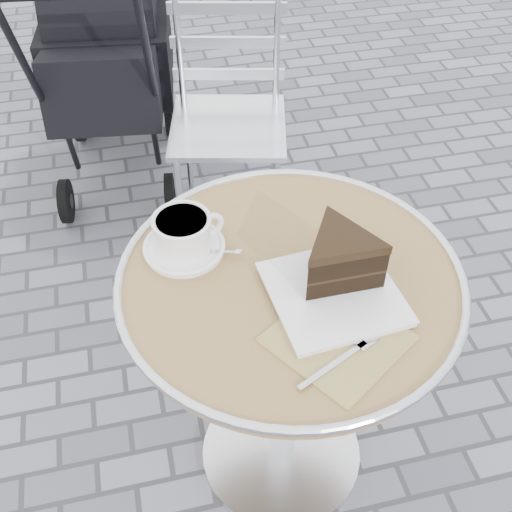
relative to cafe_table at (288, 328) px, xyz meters
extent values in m
plane|color=slate|center=(0.00, 0.00, -0.57)|extent=(80.00, 80.00, 0.00)
cylinder|color=silver|center=(0.00, 0.00, -0.55)|extent=(0.44, 0.44, 0.03)
cylinder|color=silver|center=(0.00, 0.00, -0.20)|extent=(0.07, 0.07, 0.67)
cylinder|color=tan|center=(0.00, 0.00, 0.15)|extent=(0.70, 0.70, 0.03)
torus|color=silver|center=(0.00, 0.00, 0.16)|extent=(0.72, 0.72, 0.02)
cylinder|color=white|center=(-0.20, 0.13, 0.17)|extent=(0.17, 0.17, 0.01)
cylinder|color=white|center=(-0.20, 0.13, 0.21)|extent=(0.14, 0.14, 0.07)
torus|color=white|center=(-0.14, 0.14, 0.21)|extent=(0.06, 0.02, 0.06)
cylinder|color=beige|center=(-0.20, 0.13, 0.25)|extent=(0.11, 0.11, 0.01)
cube|color=#A08558|center=(0.04, -0.17, 0.17)|extent=(0.30, 0.30, 0.00)
cube|color=white|center=(0.07, -0.07, 0.17)|extent=(0.26, 0.26, 0.01)
cylinder|color=silver|center=(-0.14, 0.87, -0.35)|extent=(0.02, 0.02, 0.44)
cylinder|color=silver|center=(0.19, 0.79, -0.35)|extent=(0.02, 0.02, 0.44)
cylinder|color=silver|center=(-0.06, 1.19, -0.35)|extent=(0.02, 0.02, 0.44)
cylinder|color=silver|center=(0.26, 1.12, -0.35)|extent=(0.02, 0.02, 0.44)
cube|color=silver|center=(0.06, 0.99, -0.12)|extent=(0.47, 0.47, 0.02)
cube|color=black|center=(-0.31, 1.44, -0.11)|extent=(0.48, 0.68, 0.39)
cylinder|color=black|center=(-0.55, 1.18, -0.48)|extent=(0.06, 0.18, 0.17)
cylinder|color=black|center=(-0.15, 1.12, -0.48)|extent=(0.06, 0.18, 0.17)
cylinder|color=black|center=(-0.47, 1.75, -0.43)|extent=(0.07, 0.27, 0.27)
cylinder|color=black|center=(-0.08, 1.69, -0.43)|extent=(0.07, 0.27, 0.27)
camera|label=1|loc=(-0.28, -0.86, 1.11)|focal=45.00mm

